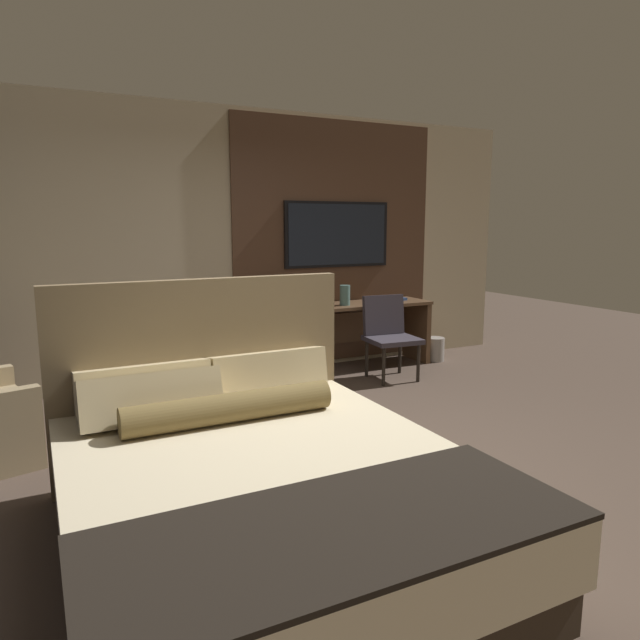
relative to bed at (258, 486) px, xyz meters
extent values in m
plane|color=#4C3D33|center=(0.86, 0.65, -0.32)|extent=(16.00, 16.00, 0.00)
cube|color=#BCAD8E|center=(0.86, 3.25, 1.08)|extent=(7.20, 0.06, 2.80)
cube|color=#4C3323|center=(2.17, 3.21, 1.08)|extent=(2.46, 0.03, 2.70)
cube|color=#33281E|center=(0.01, -0.14, -0.21)|extent=(1.79, 2.13, 0.22)
cube|color=beige|center=(0.01, -0.14, 0.05)|extent=(1.85, 2.19, 0.29)
cube|color=black|center=(0.01, -0.85, 0.21)|extent=(1.86, 0.77, 0.02)
cube|color=#7F6B4C|center=(0.01, 1.00, 0.32)|extent=(1.88, 0.08, 1.28)
cube|color=#C6B284|center=(-0.39, 0.86, 0.33)|extent=(0.78, 0.23, 0.31)
cube|color=#C6B284|center=(0.40, 0.86, 0.33)|extent=(0.78, 0.23, 0.31)
cube|color=#C6B284|center=(-0.39, 0.65, 0.33)|extent=(0.78, 0.25, 0.32)
cylinder|color=brown|center=(0.01, 0.45, 0.28)|extent=(1.20, 0.17, 0.17)
cube|color=brown|center=(2.17, 2.92, 0.40)|extent=(1.96, 0.53, 0.03)
cube|color=brown|center=(1.22, 2.92, 0.03)|extent=(0.06, 0.47, 0.70)
cube|color=brown|center=(3.12, 2.92, 0.03)|extent=(0.06, 0.47, 0.70)
cube|color=brown|center=(2.17, 3.16, 0.11)|extent=(1.84, 0.02, 0.35)
cube|color=black|center=(2.17, 3.17, 1.18)|extent=(1.30, 0.04, 0.73)
cube|color=black|center=(2.17, 3.15, 1.18)|extent=(1.22, 0.01, 0.67)
cube|color=#38333D|center=(2.37, 2.32, 0.11)|extent=(0.55, 0.52, 0.05)
cube|color=#38333D|center=(2.39, 2.53, 0.34)|extent=(0.47, 0.14, 0.42)
cylinder|color=black|center=(2.15, 2.15, -0.12)|extent=(0.04, 0.04, 0.40)
cylinder|color=black|center=(2.56, 2.11, -0.12)|extent=(0.04, 0.04, 0.40)
cylinder|color=black|center=(2.19, 2.53, -0.12)|extent=(0.04, 0.04, 0.40)
cylinder|color=black|center=(2.59, 2.50, -0.12)|extent=(0.04, 0.04, 0.40)
cylinder|color=#333338|center=(1.45, 2.94, 0.59)|extent=(0.13, 0.13, 0.34)
cylinder|color=#4C706B|center=(2.10, 2.85, 0.53)|extent=(0.11, 0.11, 0.22)
cube|color=navy|center=(2.82, 2.92, 0.44)|extent=(0.25, 0.20, 0.03)
cylinder|color=gray|center=(3.30, 2.78, -0.18)|extent=(0.22, 0.22, 0.28)
camera|label=1|loc=(-0.94, -2.54, 1.30)|focal=32.00mm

